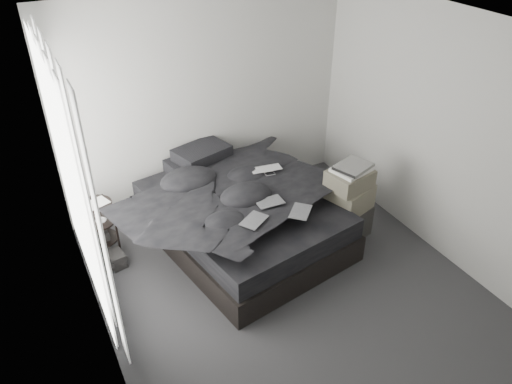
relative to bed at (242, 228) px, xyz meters
name	(u,v)px	position (x,y,z in m)	size (l,w,h in m)	color
floor	(292,291)	(0.07, -1.02, -0.15)	(3.60, 4.20, 0.01)	#313134
ceiling	(306,34)	(0.07, -1.02, 2.45)	(3.60, 4.20, 0.01)	white
wall_back	(206,101)	(0.07, 1.08, 1.15)	(3.60, 0.01, 2.60)	beige
wall_front	(491,356)	(0.07, -3.12, 1.15)	(3.60, 0.01, 2.60)	beige
wall_left	(90,242)	(-1.73, -1.02, 1.15)	(0.01, 4.20, 2.60)	beige
wall_right	(448,141)	(1.87, -1.02, 1.15)	(0.01, 4.20, 2.60)	beige
window_left	(70,179)	(-1.71, -0.12, 1.20)	(0.02, 2.00, 2.30)	white
curtain_left	(77,185)	(-1.66, -0.12, 1.13)	(0.06, 2.12, 2.48)	white
bed	(242,228)	(0.00, 0.00, 0.00)	(1.69, 2.23, 0.30)	black
mattress	(242,209)	(0.00, 0.00, 0.27)	(1.62, 2.16, 0.24)	black
duvet	(244,192)	(0.01, -0.05, 0.52)	(1.64, 1.90, 0.26)	black
pillow_lower	(196,165)	(-0.20, 0.84, 0.47)	(0.67, 0.45, 0.15)	black
pillow_upper	(202,153)	(-0.12, 0.84, 0.61)	(0.63, 0.43, 0.14)	black
laptop	(268,165)	(0.40, 0.12, 0.66)	(0.36, 0.23, 0.03)	silver
comic_a	(254,214)	(-0.17, -0.63, 0.65)	(0.28, 0.18, 0.01)	black
comic_b	(270,195)	(0.13, -0.42, 0.66)	(0.28, 0.18, 0.01)	black
comic_c	(301,204)	(0.32, -0.71, 0.67)	(0.28, 0.18, 0.01)	black
side_stand	(100,229)	(-1.49, 0.47, 0.18)	(0.36, 0.36, 0.66)	black
papers	(96,204)	(-1.48, 0.46, 0.52)	(0.26, 0.19, 0.01)	white
floor_books	(116,259)	(-1.42, 0.20, -0.07)	(0.16, 0.23, 0.16)	black
box_lower	(345,221)	(1.10, -0.49, 0.04)	(0.51, 0.40, 0.38)	black
box_mid	(350,197)	(1.11, -0.50, 0.37)	(0.48, 0.38, 0.29)	#605C4C
box_upper	(350,179)	(1.09, -0.49, 0.62)	(0.46, 0.37, 0.20)	#605C4C
art_book_white	(351,169)	(1.10, -0.49, 0.74)	(0.39, 0.31, 0.04)	silver
art_book_snake	(353,166)	(1.11, -0.50, 0.78)	(0.38, 0.30, 0.04)	silver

